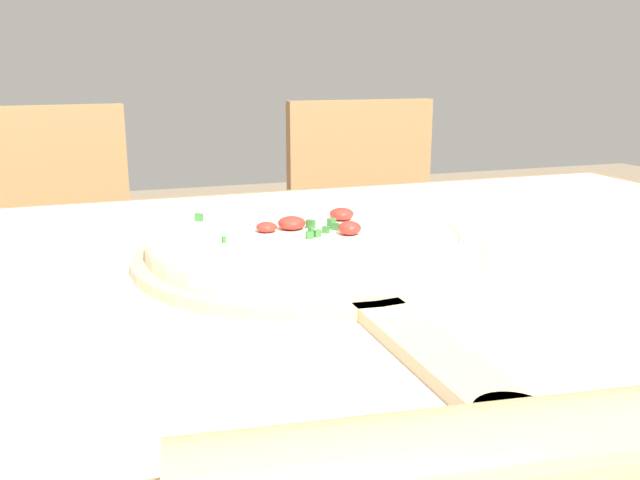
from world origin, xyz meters
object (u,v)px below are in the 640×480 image
Objects in this scene: pizza at (311,238)px; chair_right at (373,257)px; pizza_peel at (318,260)px; chair_left at (50,288)px; rolling_pin at (524,462)px.

pizza is 0.95m from chair_right.
chair_right reaches higher than pizza_peel.
chair_left is at bearing 111.77° from pizza_peel.
pizza reaches higher than pizza_peel.
pizza is 0.40× the size of chair_left.
pizza_peel is at bearing -90.27° from pizza.
chair_left is (-0.28, 1.25, -0.28)m from rolling_pin.
pizza_peel is 0.03m from pizza.
pizza_peel is at bearing -73.11° from chair_left.
chair_left reaches higher than rolling_pin.
chair_right is at bearing 69.48° from rolling_pin.
pizza is (0.00, 0.02, 0.02)m from pizza_peel.
pizza_peel is 0.96m from chair_right.
chair_right reaches higher than rolling_pin.
rolling_pin is 0.46× the size of chair_right.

